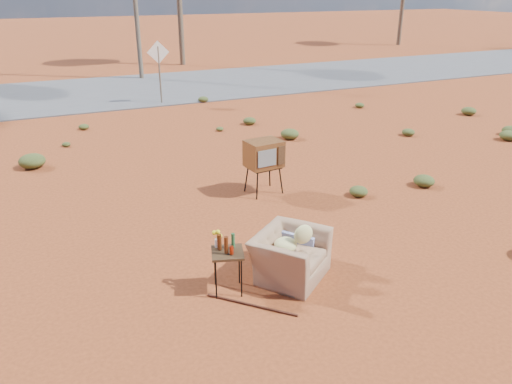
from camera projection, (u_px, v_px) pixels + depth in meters
name	position (u px, v px, depth m)	size (l,w,h in m)	color
ground	(270.00, 274.00, 7.35)	(140.00, 140.00, 0.00)	#96411E
highway	(106.00, 92.00, 19.95)	(140.00, 7.00, 0.04)	#565659
armchair	(292.00, 247.00, 7.22)	(1.33, 1.36, 0.91)	#916B4F
tv_unit	(264.00, 155.00, 9.94)	(0.74, 0.62, 1.10)	black
side_table	(225.00, 249.00, 6.74)	(0.54, 0.54, 0.88)	#3A2915
rusty_bar	(251.00, 305.00, 6.61)	(0.03, 0.03, 1.28)	#4A1E13
road_sign	(159.00, 61.00, 17.44)	(0.78, 0.06, 2.19)	brown
scrub_patch	(146.00, 177.00, 10.68)	(17.49, 8.07, 0.33)	#485324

